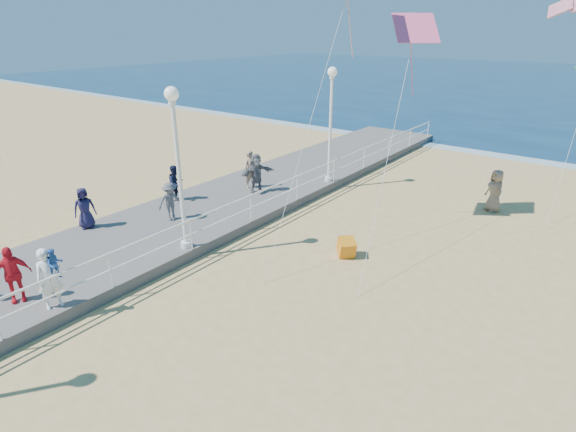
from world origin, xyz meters
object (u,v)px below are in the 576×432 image
Objects in this scene: spectator_2 at (170,201)px; lamp_post_mid at (177,154)px; spectator_5 at (256,173)px; spectator_7 at (176,183)px; beach_walker_c at (495,191)px; spectator_6 at (251,169)px; toddler_held at (55,264)px; woman_holding_toddler at (49,279)px; spectator_4 at (84,208)px; box_kite at (346,249)px; spectator_3 at (12,274)px; lamp_post_far at (331,114)px.

lamp_post_mid is at bearing -96.00° from spectator_2.
spectator_5 reaches higher than spectator_7.
spectator_7 is 0.85× the size of beach_walker_c.
toddler_held is at bearing -141.13° from spectator_6.
spectator_7 is (-1.43, -3.22, -0.10)m from spectator_6.
spectator_2 is 4.72m from spectator_6.
toddler_held is 10.62m from spectator_6.
woman_holding_toddler is at bearing -151.20° from spectator_5.
spectator_4 is 0.85× the size of beach_walker_c.
woman_holding_toddler is 2.00× the size of toddler_held.
lamp_post_mid is 6.43m from box_kite.
toddler_held reaches higher than spectator_3.
spectator_2 is 4.47m from spectator_5.
spectator_3 is 10.02m from box_kite.
spectator_5 is (-1.75, 5.69, -2.38)m from lamp_post_mid.
spectator_4 is (-1.90, -2.42, 0.03)m from spectator_2.
lamp_post_mid is 3.10× the size of woman_holding_toddler.
spectator_6 reaches higher than spectator_2.
spectator_2 is at bearing -15.66° from spectator_4.
spectator_4 is at bearing 66.62° from toddler_held.
woman_holding_toddler is at bearing -142.10° from spectator_6.
spectator_3 is (-1.15, -13.98, -2.45)m from lamp_post_far.
lamp_post_far reaches higher than spectator_4.
lamp_post_far is 7.88m from box_kite.
spectator_3 is 11.01m from spectator_6.
spectator_4 is 9.69m from box_kite.
spectator_5 is 1.00× the size of spectator_6.
spectator_3 is 2.71× the size of box_kite.
lamp_post_mid is 4.79m from toddler_held.
spectator_6 reaches higher than beach_walker_c.
spectator_5 reaches higher than beach_walker_c.
toddler_held reaches higher than spectator_7.
spectator_6 is (-1.19, 10.95, 0.07)m from spectator_3.
spectator_2 is 0.82× the size of beach_walker_c.
spectator_4 is 1.00× the size of spectator_7.
woman_holding_toddler reaches higher than spectator_3.
spectator_5 is 0.65m from spectator_6.
spectator_3 is (-1.15, -4.98, -2.45)m from lamp_post_mid.
box_kite is at bearing -52.43° from lamp_post_far.
spectator_5 is (-0.60, 10.67, 0.07)m from spectator_3.
box_kite is (4.35, -5.65, -3.36)m from lamp_post_far.
spectator_3 is 1.05× the size of spectator_4.
spectator_7 is at bearing 41.67° from spectator_3.
spectator_5 is 2.95× the size of box_kite.
box_kite is at bearing -69.73° from beach_walker_c.
spectator_2 reaches higher than box_kite.
lamp_post_mid is 13.30m from beach_walker_c.
box_kite is at bearing -91.69° from spectator_5.
toddler_held reaches higher than spectator_2.
lamp_post_mid is at bearing 14.65° from toddler_held.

